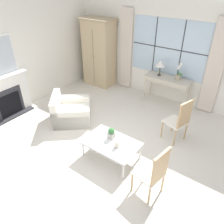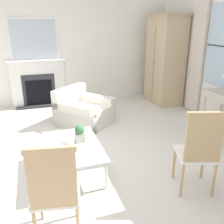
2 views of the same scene
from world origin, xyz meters
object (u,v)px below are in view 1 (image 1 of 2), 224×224
pillar_candle (117,144)px  potted_plant_small (111,133)px  side_chair_wooden (180,119)px  table_lamp (161,64)px  armoire (99,53)px  console_table (168,81)px  accent_chair_wooden (154,171)px  fireplace (5,93)px  coffee_table (111,144)px  potted_orchid (179,73)px  armchair_upholstered (71,112)px

pillar_candle → potted_plant_small: bearing=146.2°
side_chair_wooden → table_lamp: bearing=130.2°
armoire → pillar_candle: size_ratio=14.04×
console_table → table_lamp: (-0.28, 0.00, 0.44)m
console_table → table_lamp: table_lamp is taller
armoire → potted_plant_small: 3.62m
console_table → pillar_candle: 2.87m
console_table → accent_chair_wooden: bearing=-69.4°
fireplace → side_chair_wooden: fireplace is taller
side_chair_wooden → potted_plant_small: size_ratio=4.45×
accent_chair_wooden → coffee_table: size_ratio=0.94×
potted_orchid → accent_chair_wooden: 3.35m
console_table → potted_orchid: (0.25, 0.06, 0.27)m
armoire → armchair_upholstered: armoire is taller
fireplace → armchair_upholstered: fireplace is taller
table_lamp → armoire: bearing=-178.6°
armchair_upholstered → potted_plant_small: (1.60, -0.38, 0.28)m
potted_orchid → fireplace: bearing=-137.2°
coffee_table → pillar_candle: pillar_candle is taller
side_chair_wooden → potted_plant_small: (-0.99, -1.21, -0.07)m
potted_orchid → potted_plant_small: (-0.28, -2.74, -0.46)m
console_table → potted_plant_small: bearing=-90.6°
fireplace → armchair_upholstered: 1.78m
fireplace → potted_orchid: size_ratio=4.26×
armoire → accent_chair_wooden: armoire is taller
coffee_table → potted_plant_small: size_ratio=4.59×
armoire → side_chair_wooden: 3.73m
side_chair_wooden → coffee_table: (-0.90, -1.33, -0.24)m
coffee_table → fireplace: bearing=-174.6°
accent_chair_wooden → pillar_candle: size_ratio=6.80×
armoire → console_table: 2.48m
fireplace → armoire: armoire is taller
armoire → accent_chair_wooden: size_ratio=2.07×
armoire → side_chair_wooden: armoire is taller
fireplace → table_lamp: size_ratio=4.64×
side_chair_wooden → accent_chair_wooden: 1.68m
console_table → pillar_candle: size_ratio=8.43×
potted_orchid → accent_chair_wooden: size_ratio=0.47×
armchair_upholstered → coffee_table: 1.76m
armchair_upholstered → side_chair_wooden: (2.59, 0.84, 0.36)m
table_lamp → side_chair_wooden: bearing=-49.8°
accent_chair_wooden → potted_orchid: bearing=106.1°
fireplace → potted_plant_small: size_ratio=8.54×
armoire → side_chair_wooden: (3.41, -1.42, -0.48)m
fireplace → potted_plant_small: (3.13, 0.42, -0.15)m
table_lamp → pillar_candle: table_lamp is taller
side_chair_wooden → potted_plant_small: bearing=-129.2°
accent_chair_wooden → potted_plant_small: 1.29m
potted_orchid → pillar_candle: (-0.02, -2.91, -0.52)m
accent_chair_wooden → coffee_table: (-1.12, 0.34, -0.22)m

